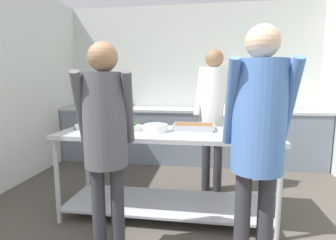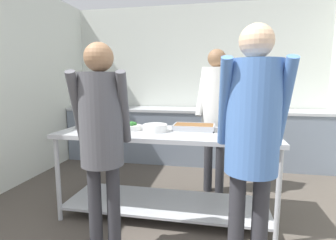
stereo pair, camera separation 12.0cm
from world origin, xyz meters
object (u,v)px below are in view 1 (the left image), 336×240
Objects in this scene: guest_serving_right at (105,128)px; cook_behind_counter at (213,105)px; plate_stack at (156,128)px; serving_tray_roast at (102,126)px; broccoli_bowl at (132,127)px; sauce_pan at (240,127)px; serving_tray_vegetables at (194,127)px; water_bottle at (199,103)px; guest_serving_left at (258,128)px.

cook_behind_counter is at bearing 59.80° from guest_serving_right.
serving_tray_roast is at bearing 169.56° from plate_stack.
plate_stack is at bearing 71.60° from guest_serving_right.
broccoli_bowl is 1.08m from sauce_pan.
broccoli_bowl reaches higher than plate_stack.
broccoli_bowl is at bearing -12.82° from serving_tray_roast.
sauce_pan is (0.46, -0.02, 0.02)m from serving_tray_vegetables.
guest_serving_right is at bearing -103.06° from water_bottle.
sauce_pan is (1.43, 0.04, 0.02)m from serving_tray_roast.
serving_tray_vegetables is 0.24× the size of guest_serving_left.
plate_stack is 1.89m from water_bottle.
guest_serving_right is (-0.23, -0.70, 0.12)m from plate_stack.
cook_behind_counter is at bearing 116.25° from sauce_pan.
guest_serving_right is 0.94× the size of cook_behind_counter.
guest_serving_left is 0.99× the size of cook_behind_counter.
guest_serving_right is at bearing -65.47° from serving_tray_roast.
broccoli_bowl is 0.42× the size of sauce_pan.
plate_stack is 0.56× the size of sauce_pan.
guest_serving_left is at bearing -43.15° from plate_stack.
cook_behind_counter reaches higher than sauce_pan.
sauce_pan is 1.92× the size of water_bottle.
serving_tray_roast is at bearing -178.42° from sauce_pan.
serving_tray_roast is at bearing -176.68° from serving_tray_vegetables.
guest_serving_left is 1.04× the size of guest_serving_right.
guest_serving_left is at bearing -64.03° from serving_tray_vegetables.
guest_serving_left reaches higher than serving_tray_roast.
cook_behind_counter is (0.20, 0.51, 0.19)m from serving_tray_vegetables.
broccoli_bowl is (0.35, -0.08, 0.01)m from serving_tray_roast.
serving_tray_vegetables is 0.46m from sauce_pan.
serving_tray_roast is 1.10× the size of serving_tray_vegetables.
plate_stack is 1.09× the size of water_bottle.
cook_behind_counter reaches higher than broccoli_bowl.
plate_stack is 0.14× the size of guest_serving_left.
serving_tray_vegetables is at bearing 177.92° from sauce_pan.
plate_stack is 0.75m from guest_serving_right.
water_bottle is at bearing 76.94° from guest_serving_right.
guest_serving_right is at bearing -141.17° from sauce_pan.
guest_serving_left reaches higher than plate_stack.
broccoli_bowl is at bearing 143.23° from guest_serving_left.
broccoli_bowl is 0.75× the size of plate_stack.
guest_serving_left is (1.42, -0.88, 0.17)m from serving_tray_roast.
sauce_pan is at bearing 10.35° from plate_stack.
sauce_pan reaches higher than serving_tray_vegetables.
plate_stack is 0.14× the size of cook_behind_counter.
guest_serving_right reaches higher than sauce_pan.
serving_tray_roast is 2.01× the size of water_bottle.
cook_behind_counter reaches higher than serving_tray_roast.
water_bottle is at bearing 79.03° from plate_stack.
sauce_pan is (0.82, 0.15, 0.01)m from plate_stack.
serving_tray_roast is 1.85× the size of plate_stack.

